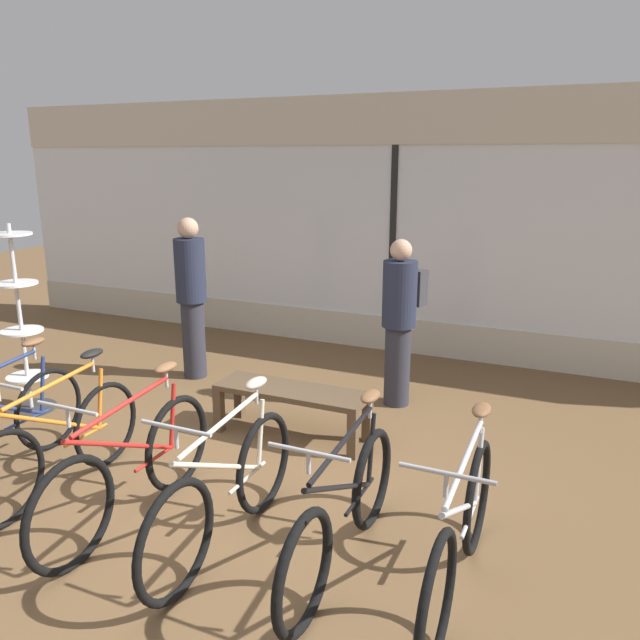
{
  "coord_description": "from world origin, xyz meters",
  "views": [
    {
      "loc": [
        2.35,
        -3.45,
        2.48
      ],
      "look_at": [
        0.0,
        1.81,
        0.95
      ],
      "focal_mm": 35.0,
      "sensor_mm": 36.0,
      "label": 1
    }
  ],
  "objects_px": {
    "bicycle_far_left": "(1,426)",
    "display_bench": "(292,397)",
    "bicycle_center_right": "(226,492)",
    "accessory_rack": "(23,337)",
    "customer_near_rack": "(400,317)",
    "bicycle_right": "(344,513)",
    "bicycle_left": "(60,443)",
    "customer_by_window": "(191,295)",
    "bicycle_center_left": "(131,469)",
    "bicycle_far_right": "(461,536)"
  },
  "relations": [
    {
      "from": "bicycle_left",
      "to": "bicycle_center_right",
      "type": "height_order",
      "value": "bicycle_center_right"
    },
    {
      "from": "customer_by_window",
      "to": "bicycle_right",
      "type": "bearing_deg",
      "value": -41.42
    },
    {
      "from": "bicycle_far_left",
      "to": "bicycle_center_left",
      "type": "height_order",
      "value": "bicycle_center_left"
    },
    {
      "from": "display_bench",
      "to": "customer_by_window",
      "type": "height_order",
      "value": "customer_by_window"
    },
    {
      "from": "customer_near_rack",
      "to": "customer_by_window",
      "type": "relative_size",
      "value": 0.93
    },
    {
      "from": "bicycle_left",
      "to": "bicycle_center_right",
      "type": "distance_m",
      "value": 1.51
    },
    {
      "from": "bicycle_center_right",
      "to": "display_bench",
      "type": "distance_m",
      "value": 1.69
    },
    {
      "from": "bicycle_center_left",
      "to": "display_bench",
      "type": "relative_size",
      "value": 1.28
    },
    {
      "from": "bicycle_right",
      "to": "bicycle_far_right",
      "type": "relative_size",
      "value": 0.98
    },
    {
      "from": "display_bench",
      "to": "bicycle_far_left",
      "type": "bearing_deg",
      "value": -139.47
    },
    {
      "from": "bicycle_left",
      "to": "customer_near_rack",
      "type": "distance_m",
      "value": 3.29
    },
    {
      "from": "accessory_rack",
      "to": "customer_by_window",
      "type": "bearing_deg",
      "value": 57.7
    },
    {
      "from": "bicycle_far_left",
      "to": "customer_by_window",
      "type": "xyz_separation_m",
      "value": [
        0.07,
        2.51,
        0.57
      ]
    },
    {
      "from": "bicycle_center_right",
      "to": "accessory_rack",
      "type": "bearing_deg",
      "value": 159.51
    },
    {
      "from": "bicycle_center_right",
      "to": "customer_near_rack",
      "type": "height_order",
      "value": "customer_near_rack"
    },
    {
      "from": "display_bench",
      "to": "customer_near_rack",
      "type": "height_order",
      "value": "customer_near_rack"
    },
    {
      "from": "customer_by_window",
      "to": "bicycle_left",
      "type": "bearing_deg",
      "value": -77.11
    },
    {
      "from": "bicycle_right",
      "to": "accessory_rack",
      "type": "height_order",
      "value": "accessory_rack"
    },
    {
      "from": "bicycle_right",
      "to": "bicycle_far_right",
      "type": "distance_m",
      "value": 0.7
    },
    {
      "from": "display_bench",
      "to": "customer_near_rack",
      "type": "bearing_deg",
      "value": 60.49
    },
    {
      "from": "bicycle_far_left",
      "to": "customer_by_window",
      "type": "height_order",
      "value": "customer_by_window"
    },
    {
      "from": "bicycle_left",
      "to": "display_bench",
      "type": "bearing_deg",
      "value": 53.73
    },
    {
      "from": "bicycle_far_left",
      "to": "customer_near_rack",
      "type": "height_order",
      "value": "customer_near_rack"
    },
    {
      "from": "bicycle_center_right",
      "to": "accessory_rack",
      "type": "distance_m",
      "value": 3.26
    },
    {
      "from": "bicycle_right",
      "to": "customer_by_window",
      "type": "bearing_deg",
      "value": 138.58
    },
    {
      "from": "bicycle_left",
      "to": "bicycle_far_left",
      "type": "bearing_deg",
      "value": 177.73
    },
    {
      "from": "display_bench",
      "to": "customer_by_window",
      "type": "relative_size",
      "value": 0.77
    },
    {
      "from": "bicycle_far_left",
      "to": "display_bench",
      "type": "height_order",
      "value": "bicycle_far_left"
    },
    {
      "from": "bicycle_center_right",
      "to": "customer_by_window",
      "type": "xyz_separation_m",
      "value": [
        -2.09,
        2.62,
        0.57
      ]
    },
    {
      "from": "bicycle_center_right",
      "to": "bicycle_right",
      "type": "xyz_separation_m",
      "value": [
        0.77,
        0.1,
        -0.02
      ]
    },
    {
      "from": "bicycle_center_right",
      "to": "bicycle_right",
      "type": "distance_m",
      "value": 0.78
    },
    {
      "from": "bicycle_far_right",
      "to": "bicycle_far_left",
      "type": "bearing_deg",
      "value": -179.9
    },
    {
      "from": "bicycle_far_left",
      "to": "bicycle_center_right",
      "type": "distance_m",
      "value": 2.17
    },
    {
      "from": "bicycle_left",
      "to": "customer_near_rack",
      "type": "relative_size",
      "value": 1.0
    },
    {
      "from": "bicycle_center_right",
      "to": "display_bench",
      "type": "bearing_deg",
      "value": 102.25
    },
    {
      "from": "bicycle_right",
      "to": "accessory_rack",
      "type": "relative_size",
      "value": 0.95
    },
    {
      "from": "bicycle_center_left",
      "to": "customer_near_rack",
      "type": "height_order",
      "value": "customer_near_rack"
    },
    {
      "from": "bicycle_far_left",
      "to": "bicycle_right",
      "type": "bearing_deg",
      "value": -0.3
    },
    {
      "from": "bicycle_left",
      "to": "customer_near_rack",
      "type": "xyz_separation_m",
      "value": [
        1.79,
        2.7,
        0.52
      ]
    },
    {
      "from": "bicycle_center_left",
      "to": "display_bench",
      "type": "height_order",
      "value": "bicycle_center_left"
    },
    {
      "from": "bicycle_right",
      "to": "customer_near_rack",
      "type": "relative_size",
      "value": 1.04
    },
    {
      "from": "bicycle_center_right",
      "to": "accessory_rack",
      "type": "xyz_separation_m",
      "value": [
        -3.03,
        1.13,
        0.36
      ]
    },
    {
      "from": "bicycle_far_right",
      "to": "customer_by_window",
      "type": "distance_m",
      "value": 4.39
    },
    {
      "from": "bicycle_far_left",
      "to": "bicycle_far_right",
      "type": "xyz_separation_m",
      "value": [
        3.63,
        0.01,
        0.0
      ]
    },
    {
      "from": "customer_near_rack",
      "to": "accessory_rack",
      "type": "bearing_deg",
      "value": -153.38
    },
    {
      "from": "bicycle_far_right",
      "to": "customer_near_rack",
      "type": "height_order",
      "value": "customer_near_rack"
    },
    {
      "from": "customer_by_window",
      "to": "bicycle_center_left",
      "type": "bearing_deg",
      "value": -63.06
    },
    {
      "from": "bicycle_center_left",
      "to": "display_bench",
      "type": "xyz_separation_m",
      "value": [
        0.39,
        1.68,
        -0.02
      ]
    },
    {
      "from": "bicycle_far_left",
      "to": "display_bench",
      "type": "relative_size",
      "value": 1.21
    },
    {
      "from": "bicycle_center_right",
      "to": "bicycle_right",
      "type": "bearing_deg",
      "value": 7.36
    }
  ]
}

